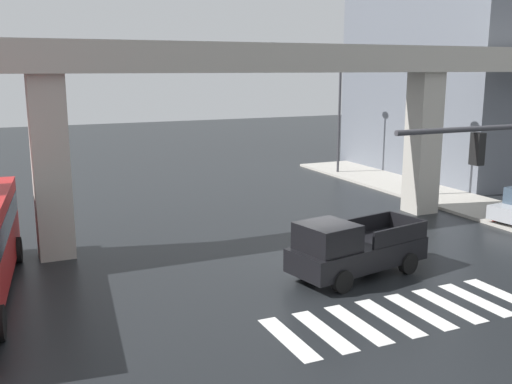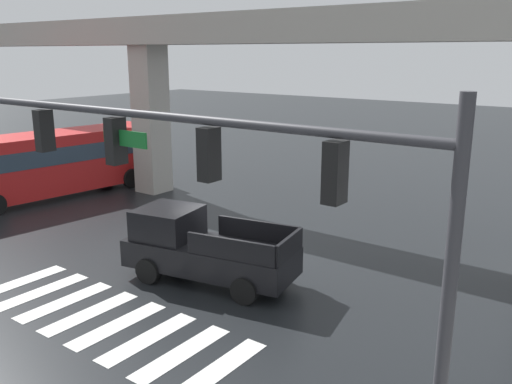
{
  "view_description": "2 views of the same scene",
  "coord_description": "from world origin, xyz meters",
  "px_view_note": "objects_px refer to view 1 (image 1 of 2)",
  "views": [
    {
      "loc": [
        -10.67,
        -17.85,
        7.13
      ],
      "look_at": [
        -1.18,
        3.2,
        2.25
      ],
      "focal_mm": 41.36,
      "sensor_mm": 36.0,
      "label": 1
    },
    {
      "loc": [
        10.64,
        -12.7,
        6.62
      ],
      "look_at": [
        -0.47,
        2.35,
        1.79
      ],
      "focal_mm": 38.17,
      "sensor_mm": 36.0,
      "label": 2
    }
  ],
  "objects_px": {
    "pickup_truck": "(352,249)",
    "street_lamp_far_north": "(340,107)",
    "street_lamp_mid_block": "(421,116)",
    "fire_hydrant": "(496,215)"
  },
  "relations": [
    {
      "from": "pickup_truck",
      "to": "street_lamp_far_north",
      "type": "height_order",
      "value": "street_lamp_far_north"
    },
    {
      "from": "street_lamp_mid_block",
      "to": "pickup_truck",
      "type": "bearing_deg",
      "value": -138.2
    },
    {
      "from": "pickup_truck",
      "to": "street_lamp_mid_block",
      "type": "relative_size",
      "value": 0.74
    },
    {
      "from": "pickup_truck",
      "to": "street_lamp_far_north",
      "type": "distance_m",
      "value": 20.71
    },
    {
      "from": "fire_hydrant",
      "to": "street_lamp_far_north",
      "type": "bearing_deg",
      "value": 88.4
    },
    {
      "from": "pickup_truck",
      "to": "fire_hydrant",
      "type": "bearing_deg",
      "value": 17.75
    },
    {
      "from": "pickup_truck",
      "to": "street_lamp_far_north",
      "type": "xyz_separation_m",
      "value": [
        10.42,
        17.54,
        3.57
      ]
    },
    {
      "from": "pickup_truck",
      "to": "street_lamp_mid_block",
      "type": "height_order",
      "value": "street_lamp_mid_block"
    },
    {
      "from": "street_lamp_mid_block",
      "to": "street_lamp_far_north",
      "type": "distance_m",
      "value": 8.23
    },
    {
      "from": "street_lamp_far_north",
      "to": "pickup_truck",
      "type": "bearing_deg",
      "value": -120.7
    }
  ]
}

